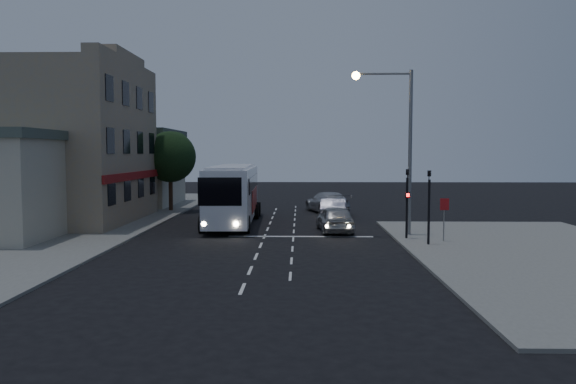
{
  "coord_description": "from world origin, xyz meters",
  "views": [
    {
      "loc": [
        1.95,
        -28.75,
        4.62
      ],
      "look_at": [
        1.22,
        5.89,
        2.2
      ],
      "focal_mm": 35.0,
      "sensor_mm": 36.0,
      "label": 1
    }
  ],
  "objects_px": {
    "car_suv": "(335,219)",
    "car_sedan_b": "(327,202)",
    "traffic_signal_main": "(407,195)",
    "tour_bus": "(233,192)",
    "car_sedan_a": "(334,210)",
    "traffic_signal_side": "(429,198)",
    "street_tree": "(170,154)",
    "regulatory_sign": "(444,212)",
    "streetlight": "(398,133)"
  },
  "relations": [
    {
      "from": "tour_bus",
      "to": "streetlight",
      "type": "bearing_deg",
      "value": -30.75
    },
    {
      "from": "car_sedan_b",
      "to": "traffic_signal_main",
      "type": "distance_m",
      "value": 14.27
    },
    {
      "from": "car_sedan_a",
      "to": "traffic_signal_main",
      "type": "xyz_separation_m",
      "value": [
        3.35,
        -8.21,
        1.65
      ]
    },
    {
      "from": "tour_bus",
      "to": "streetlight",
      "type": "xyz_separation_m",
      "value": [
        9.73,
        -5.37,
        3.68
      ]
    },
    {
      "from": "regulatory_sign",
      "to": "street_tree",
      "type": "distance_m",
      "value": 23.4
    },
    {
      "from": "car_suv",
      "to": "car_sedan_a",
      "type": "bearing_deg",
      "value": -96.83
    },
    {
      "from": "car_suv",
      "to": "traffic_signal_main",
      "type": "relative_size",
      "value": 1.12
    },
    {
      "from": "traffic_signal_side",
      "to": "regulatory_sign",
      "type": "bearing_deg",
      "value": 43.92
    },
    {
      "from": "tour_bus",
      "to": "traffic_signal_side",
      "type": "xyz_separation_m",
      "value": [
        10.68,
        -8.77,
        0.36
      ]
    },
    {
      "from": "tour_bus",
      "to": "car_sedan_a",
      "type": "xyz_separation_m",
      "value": [
        6.63,
        1.42,
        -1.28
      ]
    },
    {
      "from": "regulatory_sign",
      "to": "street_tree",
      "type": "relative_size",
      "value": 0.35
    },
    {
      "from": "car_suv",
      "to": "regulatory_sign",
      "type": "relative_size",
      "value": 2.09
    },
    {
      "from": "tour_bus",
      "to": "car_suv",
      "type": "xyz_separation_m",
      "value": [
        6.4,
        -3.77,
        -1.27
      ]
    },
    {
      "from": "tour_bus",
      "to": "traffic_signal_side",
      "type": "height_order",
      "value": "traffic_signal_side"
    },
    {
      "from": "car_sedan_a",
      "to": "street_tree",
      "type": "distance_m",
      "value": 14.33
    },
    {
      "from": "car_suv",
      "to": "car_sedan_b",
      "type": "bearing_deg",
      "value": -94.65
    },
    {
      "from": "car_sedan_a",
      "to": "streetlight",
      "type": "xyz_separation_m",
      "value": [
        3.1,
        -6.79,
        4.96
      ]
    },
    {
      "from": "traffic_signal_main",
      "to": "street_tree",
      "type": "xyz_separation_m",
      "value": [
        -15.81,
        14.25,
        2.08
      ]
    },
    {
      "from": "traffic_signal_main",
      "to": "street_tree",
      "type": "bearing_deg",
      "value": 137.97
    },
    {
      "from": "traffic_signal_side",
      "to": "streetlight",
      "type": "relative_size",
      "value": 0.46
    },
    {
      "from": "tour_bus",
      "to": "car_suv",
      "type": "height_order",
      "value": "tour_bus"
    },
    {
      "from": "traffic_signal_main",
      "to": "street_tree",
      "type": "height_order",
      "value": "street_tree"
    },
    {
      "from": "tour_bus",
      "to": "street_tree",
      "type": "distance_m",
      "value": 9.77
    },
    {
      "from": "streetlight",
      "to": "car_sedan_b",
      "type": "bearing_deg",
      "value": 104.83
    },
    {
      "from": "car_suv",
      "to": "tour_bus",
      "type": "bearing_deg",
      "value": -34.83
    },
    {
      "from": "car_sedan_a",
      "to": "car_sedan_b",
      "type": "bearing_deg",
      "value": -82.84
    },
    {
      "from": "car_sedan_a",
      "to": "streetlight",
      "type": "height_order",
      "value": "streetlight"
    },
    {
      "from": "traffic_signal_side",
      "to": "street_tree",
      "type": "xyz_separation_m",
      "value": [
        -16.51,
        16.22,
        2.08
      ]
    },
    {
      "from": "car_suv",
      "to": "car_sedan_b",
      "type": "relative_size",
      "value": 0.83
    },
    {
      "from": "tour_bus",
      "to": "traffic_signal_side",
      "type": "distance_m",
      "value": 13.83
    },
    {
      "from": "car_sedan_a",
      "to": "traffic_signal_side",
      "type": "xyz_separation_m",
      "value": [
        4.05,
        -10.19,
        1.65
      ]
    },
    {
      "from": "car_suv",
      "to": "traffic_signal_main",
      "type": "xyz_separation_m",
      "value": [
        3.58,
        -3.02,
        1.64
      ]
    },
    {
      "from": "tour_bus",
      "to": "traffic_signal_main",
      "type": "height_order",
      "value": "traffic_signal_main"
    },
    {
      "from": "streetlight",
      "to": "car_suv",
      "type": "bearing_deg",
      "value": 154.31
    },
    {
      "from": "street_tree",
      "to": "car_sedan_a",
      "type": "bearing_deg",
      "value": -25.84
    },
    {
      "from": "tour_bus",
      "to": "car_sedan_a",
      "type": "height_order",
      "value": "tour_bus"
    },
    {
      "from": "regulatory_sign",
      "to": "car_sedan_b",
      "type": "bearing_deg",
      "value": 109.48
    },
    {
      "from": "streetlight",
      "to": "street_tree",
      "type": "distance_m",
      "value": 20.19
    },
    {
      "from": "traffic_signal_side",
      "to": "street_tree",
      "type": "bearing_deg",
      "value": 135.5
    },
    {
      "from": "traffic_signal_main",
      "to": "car_sedan_a",
      "type": "bearing_deg",
      "value": 112.21
    },
    {
      "from": "regulatory_sign",
      "to": "streetlight",
      "type": "relative_size",
      "value": 0.24
    },
    {
      "from": "traffic_signal_main",
      "to": "streetlight",
      "type": "height_order",
      "value": "streetlight"
    },
    {
      "from": "traffic_signal_main",
      "to": "traffic_signal_side",
      "type": "xyz_separation_m",
      "value": [
        0.7,
        -1.98,
        0.0
      ]
    },
    {
      "from": "car_sedan_b",
      "to": "streetlight",
      "type": "distance_m",
      "value": 13.66
    },
    {
      "from": "car_sedan_a",
      "to": "street_tree",
      "type": "height_order",
      "value": "street_tree"
    },
    {
      "from": "tour_bus",
      "to": "car_suv",
      "type": "bearing_deg",
      "value": -32.35
    },
    {
      "from": "regulatory_sign",
      "to": "streetlight",
      "type": "xyz_separation_m",
      "value": [
        -1.96,
        2.44,
        4.14
      ]
    },
    {
      "from": "streetlight",
      "to": "car_sedan_a",
      "type": "bearing_deg",
      "value": 114.51
    },
    {
      "from": "traffic_signal_main",
      "to": "regulatory_sign",
      "type": "bearing_deg",
      "value": -30.84
    },
    {
      "from": "car_suv",
      "to": "regulatory_sign",
      "type": "bearing_deg",
      "value": 138.3
    }
  ]
}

